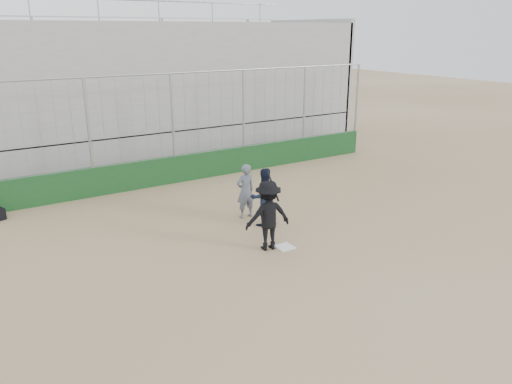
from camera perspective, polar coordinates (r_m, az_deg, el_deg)
ground at (r=13.23m, az=3.28°, el=-6.34°), size 90.00×90.00×0.00m
home_plate at (r=13.23m, az=3.28°, el=-6.29°), size 0.44×0.44×0.02m
backstop at (r=18.73m, az=-9.28°, el=3.93°), size 18.10×0.25×4.04m
bleachers at (r=22.96m, az=-14.60°, el=11.18°), size 20.25×6.70×6.98m
batter_at_plate at (r=12.81m, az=1.38°, el=-2.68°), size 1.31×0.92×1.99m
catcher_crouched at (r=14.47m, az=0.88°, el=-1.64°), size 0.90×0.74×1.16m
umpire at (r=15.01m, az=-1.22°, el=-0.19°), size 0.62×0.41×1.51m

